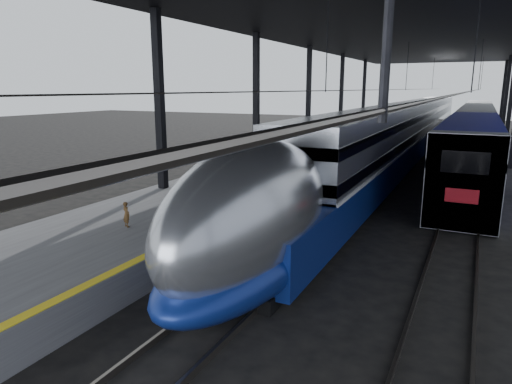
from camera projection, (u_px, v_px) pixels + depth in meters
The scene contains 8 objects.
ground at pixel (214, 263), 14.90m from camera, with size 160.00×160.00×0.00m, color black.
platform at pixel (314, 158), 33.80m from camera, with size 6.00×80.00×1.00m, color #4C4C4F.
yellow_strip at pixel (351, 154), 32.49m from camera, with size 0.30×80.00×0.01m, color yellow.
rails at pixel (427, 173), 30.47m from camera, with size 6.52×80.00×0.16m.
canopy at pixel (396, 33), 29.57m from camera, with size 18.00×75.00×9.47m.
tgv_train at pixel (405, 133), 36.63m from camera, with size 3.07×65.20×4.40m.
second_train at pixel (475, 129), 41.35m from camera, with size 2.85×56.05×3.93m.
child at pixel (126, 214), 15.38m from camera, with size 0.32×0.21×0.87m, color #52381B.
Camera 1 is at (7.37, -11.98, 5.59)m, focal length 32.00 mm.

